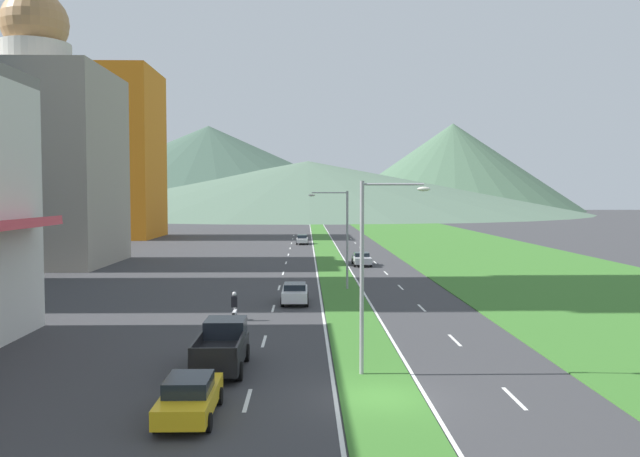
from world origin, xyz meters
name	(u,v)px	position (x,y,z in m)	size (l,w,h in m)	color
ground_plane	(381,399)	(0.00, 0.00, 0.00)	(600.00, 600.00, 0.00)	#38383A
grass_median	(328,254)	(0.00, 60.00, 0.03)	(3.20, 240.00, 0.06)	#387028
grass_verge_right	(485,254)	(20.60, 60.00, 0.03)	(24.00, 240.00, 0.06)	#387028
lane_dash_left_2	(247,400)	(-5.10, -0.09, 0.01)	(0.16, 2.80, 0.01)	silver
lane_dash_left_3	(264,341)	(-5.10, 9.87, 0.01)	(0.16, 2.80, 0.01)	silver
lane_dash_left_4	(273,308)	(-5.10, 19.82, 0.01)	(0.16, 2.80, 0.01)	silver
lane_dash_left_5	(279,288)	(-5.10, 29.78, 0.01)	(0.16, 2.80, 0.01)	silver
lane_dash_left_6	(283,273)	(-5.10, 39.73, 0.01)	(0.16, 2.80, 0.01)	silver
lane_dash_left_7	(286,263)	(-5.10, 49.69, 0.01)	(0.16, 2.80, 0.01)	silver
lane_dash_left_8	(288,255)	(-5.10, 59.64, 0.01)	(0.16, 2.80, 0.01)	silver
lane_dash_left_9	(290,248)	(-5.10, 69.60, 0.01)	(0.16, 2.80, 0.01)	silver
lane_dash_left_10	(292,243)	(-5.10, 79.55, 0.01)	(0.16, 2.80, 0.01)	silver
lane_dash_left_11	(293,239)	(-5.10, 89.51, 0.01)	(0.16, 2.80, 0.01)	silver
lane_dash_left_12	(294,235)	(-5.10, 99.46, 0.01)	(0.16, 2.80, 0.01)	silver
lane_dash_right_2	(514,398)	(5.10, -0.09, 0.01)	(0.16, 2.80, 0.01)	silver
lane_dash_right_3	(455,340)	(5.10, 9.87, 0.01)	(0.16, 2.80, 0.01)	silver
lane_dash_right_4	(422,308)	(5.10, 19.82, 0.01)	(0.16, 2.80, 0.01)	silver
lane_dash_right_5	(401,287)	(5.10, 29.78, 0.01)	(0.16, 2.80, 0.01)	silver
lane_dash_right_6	(386,273)	(5.10, 39.73, 0.01)	(0.16, 2.80, 0.01)	silver
lane_dash_right_7	(375,263)	(5.10, 49.69, 0.01)	(0.16, 2.80, 0.01)	silver
lane_dash_right_8	(367,254)	(5.10, 59.64, 0.01)	(0.16, 2.80, 0.01)	silver
lane_dash_right_9	(361,248)	(5.10, 69.60, 0.01)	(0.16, 2.80, 0.01)	silver
lane_dash_right_10	(355,243)	(5.10, 79.55, 0.01)	(0.16, 2.80, 0.01)	silver
lane_dash_right_11	(351,239)	(5.10, 89.51, 0.01)	(0.16, 2.80, 0.01)	silver
lane_dash_right_12	(347,235)	(5.10, 99.46, 0.01)	(0.16, 2.80, 0.01)	silver
edge_line_median_left	(314,254)	(-1.75, 60.00, 0.01)	(0.16, 240.00, 0.01)	silver
edge_line_median_right	(341,254)	(1.75, 60.00, 0.01)	(0.16, 240.00, 0.01)	silver
domed_building	(38,156)	(-32.49, 48.67, 12.04)	(15.93, 15.93, 30.09)	#9E9384
midrise_colored	(108,154)	(-38.28, 93.88, 14.98)	(17.36, 17.36, 29.95)	orange
hill_far_left	(209,168)	(-49.49, 292.57, 20.35)	(183.26, 183.26, 40.71)	#3D5647
hill_far_center	(308,187)	(-1.72, 257.96, 11.06)	(230.84, 230.84, 22.12)	#516B56
hill_far_right	(453,167)	(67.53, 286.96, 20.78)	(120.51, 120.51, 41.56)	#47664C
street_lamp_near	(370,263)	(-0.12, 3.24, 4.88)	(2.97, 0.44, 8.39)	#99999E
street_lamp_mid	(342,232)	(0.12, 28.67, 4.76)	(3.28, 0.50, 8.09)	#99999E
car_0	(362,259)	(3.28, 46.71, 0.74)	(1.97, 4.80, 1.41)	#B2B2B7
car_1	(295,293)	(-3.65, 21.91, 0.76)	(1.93, 4.50, 1.47)	silver
car_2	(302,239)	(-3.39, 77.70, 0.74)	(1.88, 4.79, 1.46)	silver
car_3	(190,397)	(-6.94, -2.01, 0.76)	(1.91, 4.54, 1.50)	yellow
pickup_truck_0	(222,347)	(-6.63, 4.48, 0.98)	(2.18, 5.40, 2.00)	black
motorcycle_rider	(234,309)	(-7.28, 15.60, 0.75)	(0.36, 2.00, 1.80)	black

